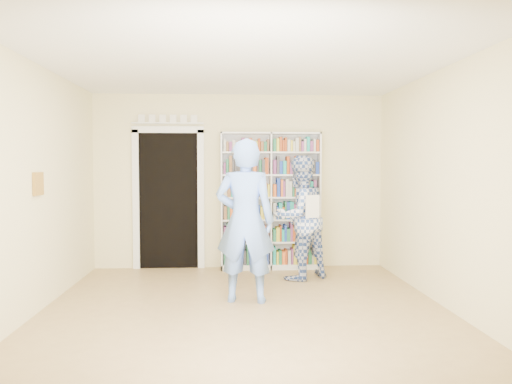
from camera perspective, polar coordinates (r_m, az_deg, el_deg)
floor at (r=5.54m, az=-1.21°, el=-13.71°), size 5.00×5.00×0.00m
ceiling at (r=5.42m, az=-1.24°, el=14.79°), size 5.00×5.00×0.00m
wall_back at (r=7.81m, az=-1.91°, el=1.22°), size 4.50×0.00×4.50m
wall_left at (r=5.69m, az=-24.50°, el=0.29°), size 0.00×5.00×5.00m
wall_right at (r=5.84m, az=21.41°, el=0.41°), size 0.00×5.00×5.00m
bookshelf at (r=7.69m, az=1.67°, el=-0.95°), size 1.53×0.29×2.10m
doorway at (r=7.84m, az=-9.96°, el=-0.07°), size 1.10×0.08×2.43m
wall_art at (r=5.87m, az=-23.63°, el=0.87°), size 0.03×0.25×0.25m
man_blue at (r=5.82m, az=-1.25°, el=-3.31°), size 0.76×0.56×1.91m
man_plaid at (r=7.02m, az=5.00°, el=-2.93°), size 1.06×1.00×1.74m
paper_sheet at (r=6.76m, az=6.48°, el=-1.65°), size 0.20×0.10×0.31m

